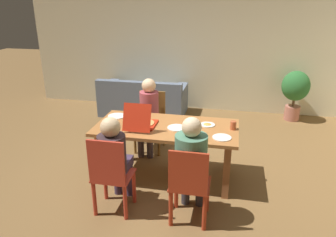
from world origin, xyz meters
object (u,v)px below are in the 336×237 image
object	(u,v)px
drinking_glass_0	(185,135)
plate_0	(117,116)
person_0	(114,155)
person_2	(148,110)
chair_2	(151,118)
chair_1	(189,185)
drinking_glass_1	(233,125)
plate_2	(222,137)
couch	(143,101)
person_1	(191,160)
potted_plant	(295,89)
plate_1	(207,124)
chair_0	(111,175)
plate_3	(177,128)
dining_table	(166,133)
pizza_box_0	(141,123)

from	to	relation	value
drinking_glass_0	plate_0	bearing A→B (deg)	152.47
person_0	person_2	xyz separation A→B (m)	(-0.00, 1.52, 0.02)
person_0	chair_2	bearing A→B (deg)	90.00
chair_1	drinking_glass_1	size ratio (longest dim) A/B	8.31
plate_2	couch	xyz separation A→B (m)	(-1.76, 2.69, -0.49)
person_1	potted_plant	size ratio (longest dim) A/B	1.22
plate_1	plate_0	bearing A→B (deg)	176.94
chair_0	couch	distance (m)	3.43
drinking_glass_0	chair_0	bearing A→B (deg)	-142.98
chair_1	plate_3	world-z (taller)	chair_1
couch	potted_plant	size ratio (longest dim) A/B	1.75
person_1	plate_1	bearing A→B (deg)	84.59
dining_table	person_0	xyz separation A→B (m)	(-0.45, -0.77, 0.02)
person_2	potted_plant	world-z (taller)	person_2
drinking_glass_1	plate_3	bearing A→B (deg)	-171.65
dining_table	drinking_glass_1	distance (m)	0.88
plate_1	chair_0	bearing A→B (deg)	-132.63
person_2	drinking_glass_1	bearing A→B (deg)	-27.36
person_1	pizza_box_0	size ratio (longest dim) A/B	2.55
plate_0	plate_1	world-z (taller)	plate_1
plate_2	potted_plant	xyz separation A→B (m)	(1.31, 2.96, -0.14)
plate_2	plate_3	size ratio (longest dim) A/B	0.95
chair_1	chair_2	distance (m)	2.01
person_2	person_0	bearing A→B (deg)	-90.00
plate_2	couch	world-z (taller)	couch
person_2	plate_0	xyz separation A→B (m)	(-0.33, -0.53, 0.07)
dining_table	plate_3	distance (m)	0.19
person_0	person_2	world-z (taller)	person_2
drinking_glass_1	potted_plant	size ratio (longest dim) A/B	0.11
chair_1	plate_1	xyz separation A→B (m)	(0.09, 1.06, 0.29)
chair_0	person_1	xyz separation A→B (m)	(0.89, 0.13, 0.21)
person_2	drinking_glass_0	size ratio (longest dim) A/B	11.01
plate_0	person_0	bearing A→B (deg)	-71.68
chair_1	person_2	bearing A→B (deg)	118.25
chair_0	plate_0	bearing A→B (deg)	106.08
plate_3	couch	world-z (taller)	couch
chair_2	drinking_glass_1	size ratio (longest dim) A/B	8.40
plate_3	potted_plant	size ratio (longest dim) A/B	0.24
chair_1	potted_plant	bearing A→B (deg)	66.10
chair_1	couch	size ratio (longest dim) A/B	0.53
dining_table	drinking_glass_1	size ratio (longest dim) A/B	16.80
drinking_glass_1	dining_table	bearing A→B (deg)	-176.01
drinking_glass_0	chair_2	bearing A→B (deg)	121.25
person_0	plate_1	world-z (taller)	person_0
plate_0	drinking_glass_1	size ratio (longest dim) A/B	2.25
chair_1	plate_2	bearing A→B (deg)	66.13
chair_1	person_2	size ratio (longest dim) A/B	0.78
person_1	potted_plant	xyz separation A→B (m)	(1.61, 3.51, -0.09)
chair_1	plate_1	size ratio (longest dim) A/B	4.62
plate_0	plate_2	xyz separation A→B (m)	(1.51, -0.45, 0.00)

